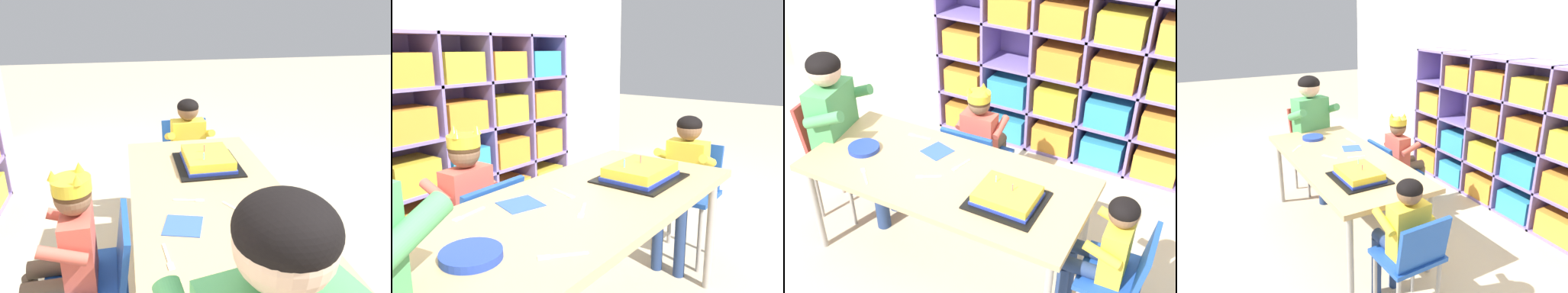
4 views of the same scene
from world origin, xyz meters
The scene contains 13 objects.
storage_cubby_shelf centered at (0.37, 1.39, 0.58)m, with size 2.31×0.31×1.27m.
activity_table centered at (0.00, 0.00, 0.57)m, with size 1.52×0.67×0.61m.
classroom_chair_blue centered at (-0.08, 0.47, 0.39)m, with size 0.37×0.35×0.63m.
child_with_crown centered at (-0.09, 0.58, 0.53)m, with size 0.30×0.31×0.85m.
classroom_chair_guest_side centered at (0.98, -0.04, 0.40)m, with size 0.32×0.33×0.65m.
guest_at_table_side centered at (0.88, -0.05, 0.52)m, with size 0.31×0.30×0.82m.
birthday_cake_on_tray centered at (0.39, -0.05, 0.64)m, with size 0.35×0.31×0.10m.
paper_plate_stack centered at (-0.51, -0.03, 0.62)m, with size 0.17×0.17×0.02m, color #233DA3.
paper_napkin_square centered at (-0.14, 0.15, 0.61)m, with size 0.14×0.14×0.00m, color #3356B7.
fork_near_cake_tray centered at (-0.35, -0.22, 0.61)m, with size 0.12×0.11×0.00m.
fork_by_napkin centered at (-0.06, -0.07, 0.61)m, with size 0.12×0.08×0.00m.
fork_at_table_front_edge centered at (0.04, 0.09, 0.61)m, with size 0.05×0.13×0.00m.
fork_scattered_mid_table centered at (-0.32, 0.23, 0.61)m, with size 0.14×0.03×0.00m.
Camera 2 is at (-1.15, -0.89, 1.17)m, focal length 38.15 mm.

